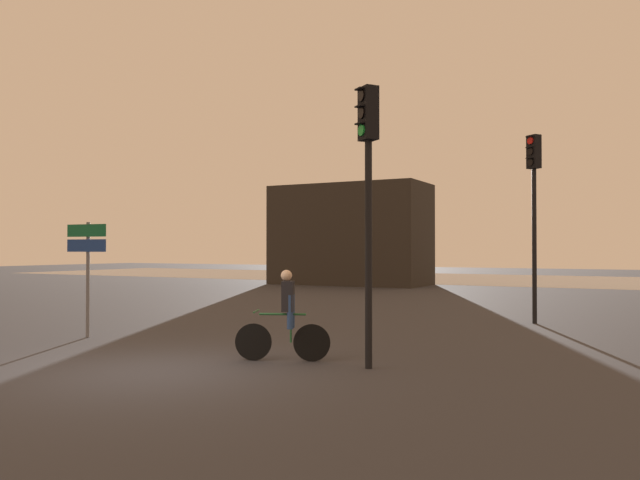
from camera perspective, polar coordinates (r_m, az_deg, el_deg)
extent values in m
plane|color=#333338|center=(10.70, -15.33, -11.52)|extent=(120.00, 120.00, 0.00)
cube|color=slate|center=(42.66, 18.08, -3.48)|extent=(80.00, 16.00, 0.01)
cube|color=#2D2823|center=(35.33, 2.77, 0.47)|extent=(8.68, 4.00, 5.61)
cylinder|color=black|center=(10.44, 4.46, -1.29)|extent=(0.12, 0.12, 3.81)
cube|color=black|center=(10.68, 4.44, 11.44)|extent=(0.40, 0.38, 0.90)
cylinder|color=black|center=(10.68, 3.80, 13.04)|extent=(0.17, 0.14, 0.19)
cube|color=black|center=(10.70, 3.70, 13.62)|extent=(0.22, 0.21, 0.02)
cylinder|color=black|center=(10.62, 3.80, 11.52)|extent=(0.17, 0.14, 0.19)
cube|color=black|center=(10.63, 3.70, 12.11)|extent=(0.22, 0.21, 0.02)
cylinder|color=green|center=(10.56, 3.80, 9.98)|extent=(0.17, 0.14, 0.19)
cube|color=black|center=(10.57, 3.70, 10.58)|extent=(0.22, 0.21, 0.02)
cylinder|color=black|center=(17.65, 19.01, -0.51)|extent=(0.12, 0.12, 4.16)
cube|color=black|center=(17.85, 18.97, 7.63)|extent=(0.40, 0.38, 0.90)
cylinder|color=red|center=(17.79, 18.67, 8.60)|extent=(0.17, 0.13, 0.19)
cube|color=black|center=(17.80, 18.62, 8.96)|extent=(0.22, 0.20, 0.02)
cylinder|color=black|center=(17.75, 18.67, 7.68)|extent=(0.17, 0.13, 0.19)
cube|color=black|center=(17.75, 18.63, 8.03)|extent=(0.22, 0.20, 0.02)
cylinder|color=black|center=(17.71, 18.68, 6.75)|extent=(0.17, 0.13, 0.19)
cube|color=black|center=(17.71, 18.63, 7.11)|extent=(0.22, 0.20, 0.02)
cylinder|color=slate|center=(15.03, -20.45, -3.42)|extent=(0.08, 0.08, 2.60)
cube|color=#116038|center=(14.98, -20.58, 0.82)|extent=(1.10, 0.12, 0.28)
cube|color=navy|center=(14.97, -20.58, -0.48)|extent=(1.10, 0.12, 0.28)
cylinder|color=black|center=(11.33, -6.11, -9.25)|extent=(0.62, 0.29, 0.66)
cylinder|color=black|center=(11.18, -0.75, -9.37)|extent=(0.62, 0.29, 0.66)
cylinder|color=#1E592D|center=(11.18, -3.45, -6.79)|extent=(0.79, 0.36, 0.04)
cylinder|color=#1E592D|center=(11.18, -2.68, -7.95)|extent=(0.04, 0.04, 0.55)
cylinder|color=#1E592D|center=(11.26, -5.86, -6.49)|extent=(0.20, 0.44, 0.03)
cylinder|color=navy|center=(11.25, -2.61, -6.49)|extent=(0.11, 0.11, 0.60)
cylinder|color=navy|center=(11.06, -2.75, -6.60)|extent=(0.11, 0.11, 0.60)
cube|color=black|center=(11.14, -2.94, -5.16)|extent=(0.30, 0.35, 0.54)
sphere|color=beige|center=(11.12, -3.09, -3.26)|extent=(0.20, 0.20, 0.20)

